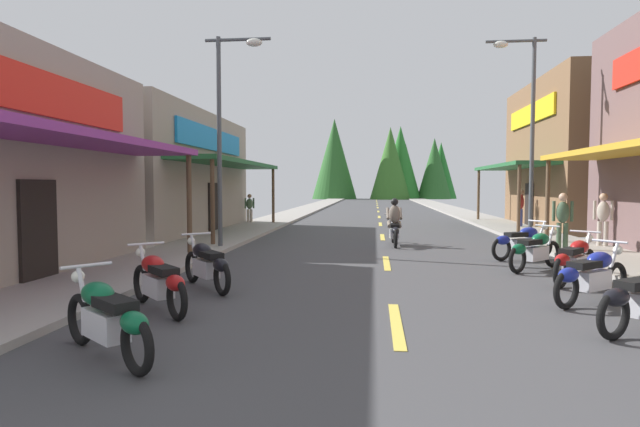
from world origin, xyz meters
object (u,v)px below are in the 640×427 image
pedestrian_by_shop (603,217)px  motorcycle_parked_left_0 (107,317)px  motorcycle_parked_right_5 (535,250)px  pedestrian_waiting (563,218)px  motorcycle_parked_right_4 (575,259)px  pedestrian_browsing (521,206)px  motorcycle_parked_right_3 (592,275)px  streetlamp_left (228,113)px  motorcycle_parked_left_2 (207,264)px  pedestrian_strolling (250,207)px  motorcycle_parked_left_1 (158,280)px  streetlamp_right (525,113)px  motorcycle_parked_right_6 (522,241)px  rider_cruising_lead (394,226)px

pedestrian_by_shop → motorcycle_parked_left_0: bearing=-8.9°
motorcycle_parked_right_5 → pedestrian_waiting: pedestrian_waiting is taller
motorcycle_parked_right_4 → pedestrian_browsing: (2.66, 13.46, 0.57)m
motorcycle_parked_right_3 → pedestrian_browsing: bearing=39.8°
streetlamp_left → motorcycle_parked_left_2: streetlamp_left is taller
pedestrian_strolling → pedestrian_browsing: bearing=39.6°
motorcycle_parked_right_4 → motorcycle_parked_right_5: size_ratio=1.05×
motorcycle_parked_right_5 → motorcycle_parked_left_1: bearing=170.0°
streetlamp_right → motorcycle_parked_right_5: streetlamp_right is taller
motorcycle_parked_right_5 → motorcycle_parked_left_2: size_ratio=0.96×
motorcycle_parked_right_5 → pedestrian_browsing: bearing=32.8°
motorcycle_parked_right_6 → rider_cruising_lead: size_ratio=0.89×
streetlamp_left → motorcycle_parked_left_2: 7.05m
motorcycle_parked_right_6 → pedestrian_by_shop: (3.08, 2.45, 0.53)m
motorcycle_parked_left_0 → motorcycle_parked_left_2: 3.96m
motorcycle_parked_right_3 → motorcycle_parked_right_5: same height
streetlamp_left → streetlamp_right: streetlamp_right is taller
motorcycle_parked_right_5 → motorcycle_parked_left_1: size_ratio=1.02×
motorcycle_parked_right_3 → motorcycle_parked_left_1: size_ratio=1.08×
streetlamp_left → pedestrian_strolling: (-1.89, 10.18, -3.28)m
pedestrian_by_shop → pedestrian_browsing: pedestrian_browsing is taller
pedestrian_strolling → motorcycle_parked_right_3: bearing=-13.9°
motorcycle_parked_right_4 → pedestrian_by_shop: bearing=12.7°
pedestrian_browsing → pedestrian_by_shop: bearing=117.3°
streetlamp_right → motorcycle_parked_left_2: bearing=-133.2°
motorcycle_parked_left_1 → pedestrian_waiting: pedestrian_waiting is taller
pedestrian_browsing → pedestrian_waiting: size_ratio=1.02×
streetlamp_left → motorcycle_parked_left_1: (1.08, -7.63, -3.69)m
motorcycle_parked_left_2 → pedestrian_strolling: bearing=-29.3°
motorcycle_parked_left_2 → motorcycle_parked_left_0: bearing=142.0°
motorcycle_parked_left_1 → pedestrian_waiting: size_ratio=0.91×
motorcycle_parked_left_0 → motorcycle_parked_left_2: same height
motorcycle_parked_right_6 → pedestrian_by_shop: 3.98m
motorcycle_parked_right_6 → streetlamp_left: bearing=142.0°
motorcycle_parked_left_2 → pedestrian_waiting: (8.68, 6.21, 0.54)m
streetlamp_right → pedestrian_browsing: size_ratio=3.87×
streetlamp_left → motorcycle_parked_right_4: size_ratio=3.80×
motorcycle_parked_left_1 → pedestrian_strolling: 18.05m
motorcycle_parked_right_5 → motorcycle_parked_left_0: 9.62m
motorcycle_parked_right_6 → rider_cruising_lead: (-3.28, 2.84, 0.17)m
motorcycle_parked_right_5 → motorcycle_parked_right_6: 1.81m
motorcycle_parked_left_0 → pedestrian_waiting: bearing=-92.1°
motorcycle_parked_left_1 → motorcycle_parked_right_5: bearing=-101.1°
streetlamp_left → pedestrian_strolling: streetlamp_left is taller
motorcycle_parked_right_5 → rider_cruising_lead: (-3.07, 4.64, 0.17)m
motorcycle_parked_left_1 → pedestrian_browsing: bearing=-75.6°
streetlamp_right → motorcycle_parked_right_6: size_ratio=3.67×
streetlamp_left → motorcycle_parked_right_3: 10.92m
motorcycle_parked_right_6 → pedestrian_browsing: bearing=44.8°
motorcycle_parked_left_0 → pedestrian_strolling: 20.29m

